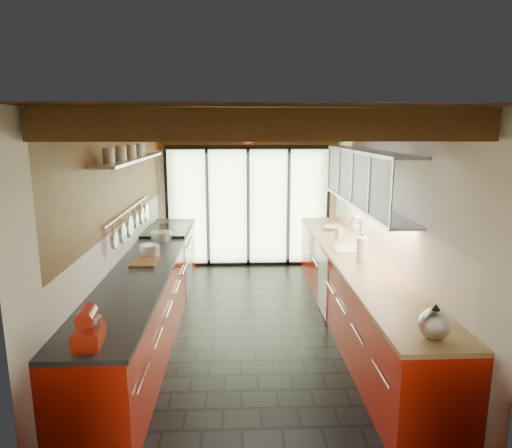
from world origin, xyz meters
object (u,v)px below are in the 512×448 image
at_px(kettle, 435,322).
at_px(bowl, 332,228).
at_px(stand_mixer, 89,329).
at_px(paper_towel, 362,250).
at_px(soap_bottle, 339,231).

xyz_separation_m(kettle, bowl, (0.00, 3.74, -0.09)).
distance_m(stand_mixer, bowl, 4.52).
bearing_deg(paper_towel, soap_bottle, 90.00).
distance_m(kettle, paper_towel, 2.02).
relative_size(stand_mixer, paper_towel, 0.98).
xyz_separation_m(stand_mixer, soap_bottle, (2.54, 3.23, -0.01)).
bearing_deg(stand_mixer, soap_bottle, 51.81).
height_order(soap_bottle, bowl, soap_bottle).
bearing_deg(soap_bottle, bowl, 90.00).
bearing_deg(soap_bottle, stand_mixer, -128.19).
bearing_deg(kettle, bowl, 90.00).
bearing_deg(bowl, kettle, -90.00).
distance_m(kettle, soap_bottle, 3.24).
distance_m(paper_towel, soap_bottle, 1.22).
distance_m(stand_mixer, kettle, 2.54).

